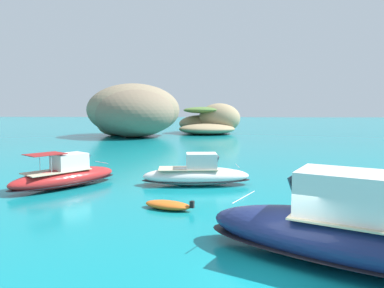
% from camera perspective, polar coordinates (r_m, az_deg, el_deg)
% --- Properties ---
extents(ground_plane, '(400.00, 400.00, 0.00)m').
position_cam_1_polar(ground_plane, '(12.55, 13.65, -19.56)').
color(ground_plane, '#0F7F89').
extents(islet_large, '(22.51, 21.53, 9.94)m').
position_cam_1_polar(islet_large, '(68.35, -9.71, 5.08)').
color(islet_large, '#84755B').
rests_on(islet_large, ground).
extents(islet_small, '(15.11, 16.67, 6.35)m').
position_cam_1_polar(islet_small, '(76.21, 2.89, 3.55)').
color(islet_small, '#9E8966').
rests_on(islet_small, ground).
extents(motorboat_navy, '(11.21, 7.92, 3.21)m').
position_cam_1_polar(motorboat_navy, '(13.54, 25.07, -13.13)').
color(motorboat_navy, navy).
rests_on(motorboat_navy, ground).
extents(motorboat_white, '(7.73, 3.00, 2.23)m').
position_cam_1_polar(motorboat_white, '(24.82, 0.74, -4.88)').
color(motorboat_white, white).
rests_on(motorboat_white, ground).
extents(motorboat_red, '(6.53, 7.44, 2.40)m').
position_cam_1_polar(motorboat_red, '(25.63, -19.61, -4.83)').
color(motorboat_red, red).
rests_on(motorboat_red, ground).
extents(dinghy_tender, '(2.86, 1.90, 0.58)m').
position_cam_1_polar(dinghy_tender, '(19.16, -3.88, -9.71)').
color(dinghy_tender, orange).
rests_on(dinghy_tender, ground).
extents(channel_buoy, '(0.56, 0.56, 1.48)m').
position_cam_1_polar(channel_buoy, '(20.55, 22.79, -8.76)').
color(channel_buoy, '#E54C19').
rests_on(channel_buoy, ground).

